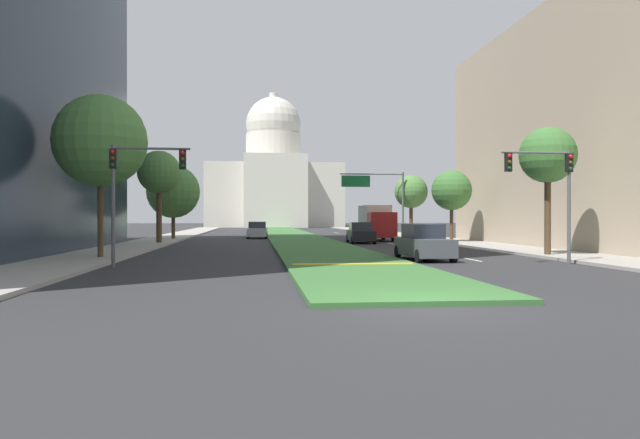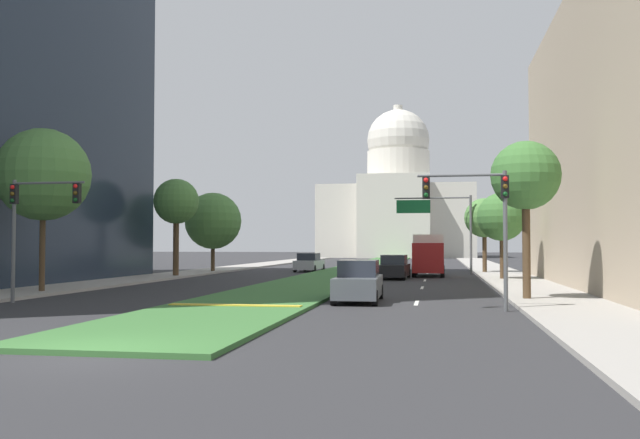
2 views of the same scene
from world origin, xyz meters
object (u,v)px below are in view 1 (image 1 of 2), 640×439
traffic_light_near_right (552,180)px  capitol_building (274,183)px  sedan_distant (257,230)px  street_tree_right_mid (452,191)px  street_tree_left_far (173,192)px  traffic_light_near_left (134,178)px  box_truck_delivery (376,222)px  sedan_lead_stopped (424,243)px  sedan_midblock (361,233)px  street_tree_right_far (411,192)px  street_tree_right_near (548,156)px  street_tree_left_near (100,141)px  overhead_guide_sign (379,191)px  street_tree_left_mid (159,173)px

traffic_light_near_right → capitol_building: bearing=95.0°
sedan_distant → street_tree_right_mid: bearing=-39.3°
street_tree_left_far → street_tree_right_mid: bearing=-21.2°
traffic_light_near_left → box_truck_delivery: traffic_light_near_left is taller
sedan_lead_stopped → sedan_midblock: 19.37m
traffic_light_near_right → street_tree_right_far: bearing=86.1°
traffic_light_near_left → street_tree_right_near: (20.60, 4.28, 1.59)m
street_tree_left_near → street_tree_left_far: size_ratio=1.19×
traffic_light_near_left → street_tree_right_mid: (21.09, 21.32, 0.50)m
traffic_light_near_right → overhead_guide_sign: (-1.36, 31.35, 0.89)m
street_tree_left_far → sedan_distant: street_tree_left_far is taller
overhead_guide_sign → street_tree_right_mid: bearing=-67.8°
sedan_distant → street_tree_left_mid: bearing=-122.2°
street_tree_right_near → street_tree_right_mid: size_ratio=1.17×
street_tree_right_near → street_tree_right_mid: 17.08m
traffic_light_near_left → sedan_distant: 34.76m
capitol_building → street_tree_left_far: 76.71m
traffic_light_near_right → street_tree_right_near: (2.14, 4.53, 1.59)m
street_tree_right_far → sedan_lead_stopped: 30.52m
sedan_distant → box_truck_delivery: size_ratio=0.73×
street_tree_left_mid → street_tree_right_near: bearing=-37.5°
street_tree_left_mid → sedan_midblock: bearing=1.7°
sedan_midblock → capitol_building: bearing=93.1°
traffic_light_near_right → sedan_midblock: 23.31m
traffic_light_near_left → street_tree_left_near: 5.96m
capitol_building → traffic_light_near_right: 106.91m
street_tree_left_mid → sedan_lead_stopped: bearing=-50.0°
street_tree_left_near → street_tree_right_mid: (23.68, 16.40, -1.64)m
street_tree_left_near → sedan_distant: bearing=74.8°
street_tree_right_near → sedan_midblock: (-6.85, 18.11, -4.58)m
sedan_lead_stopped → box_truck_delivery: (2.63, 24.39, 0.84)m
street_tree_left_far → box_truck_delivery: bearing=-9.3°
street_tree_right_far → sedan_distant: 15.88m
overhead_guide_sign → street_tree_right_far: bearing=20.5°
street_tree_left_near → street_tree_right_mid: 28.85m
street_tree_right_far → sedan_distant: street_tree_right_far is taller
street_tree_left_near → street_tree_left_far: 25.57m
sedan_distant → sedan_lead_stopped: bearing=-75.4°
street_tree_left_near → box_truck_delivery: size_ratio=1.29×
street_tree_left_mid → sedan_midblock: (16.12, 0.47, -4.78)m
capitol_building → overhead_guide_sign: bearing=-84.0°
capitol_building → street_tree_left_near: 101.93m
street_tree_left_near → sedan_midblock: size_ratio=1.78×
sedan_distant → box_truck_delivery: 12.73m
sedan_midblock → sedan_distant: (-8.38, 11.82, -0.02)m
street_tree_left_near → street_tree_left_mid: bearing=89.3°
capitol_building → street_tree_left_near: capitol_building is taller
street_tree_right_far → box_truck_delivery: street_tree_right_far is taller
street_tree_left_far → street_tree_right_far: size_ratio=1.10×
street_tree_left_mid → street_tree_right_far: size_ratio=1.16×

